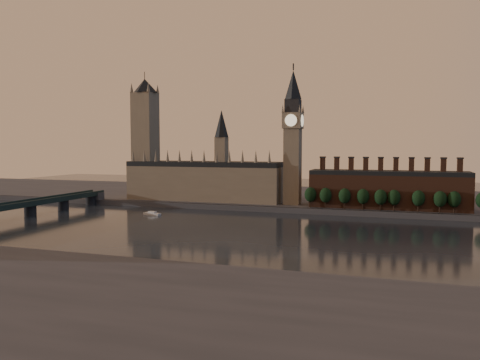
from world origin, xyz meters
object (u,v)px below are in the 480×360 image
(big_ben, at_px, (293,135))
(westminster_bridge, at_px, (8,209))
(victoria_tower, at_px, (145,134))
(river_boat, at_px, (152,214))

(big_ben, xyz_separation_m, westminster_bridge, (-165.00, -112.70, -49.39))
(victoria_tower, distance_m, westminster_bridge, 133.21)
(big_ben, distance_m, river_boat, 120.43)
(victoria_tower, relative_size, westminster_bridge, 0.54)
(victoria_tower, relative_size, river_boat, 7.89)
(big_ben, bearing_deg, westminster_bridge, -145.67)
(victoria_tower, xyz_separation_m, westminster_bridge, (-35.00, -117.70, -51.65))
(victoria_tower, height_order, westminster_bridge, victoria_tower)
(river_boat, bearing_deg, victoria_tower, 133.25)
(big_ben, bearing_deg, victoria_tower, 177.80)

